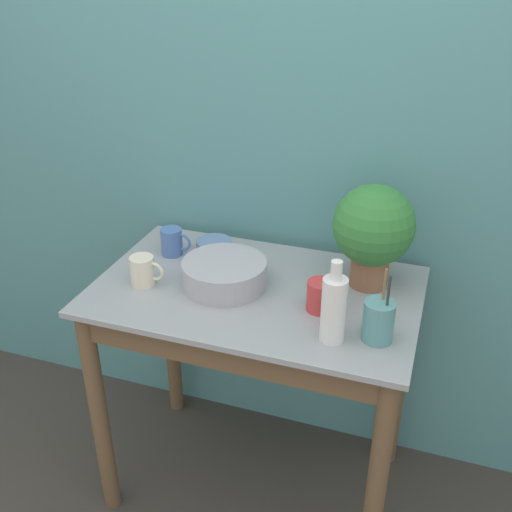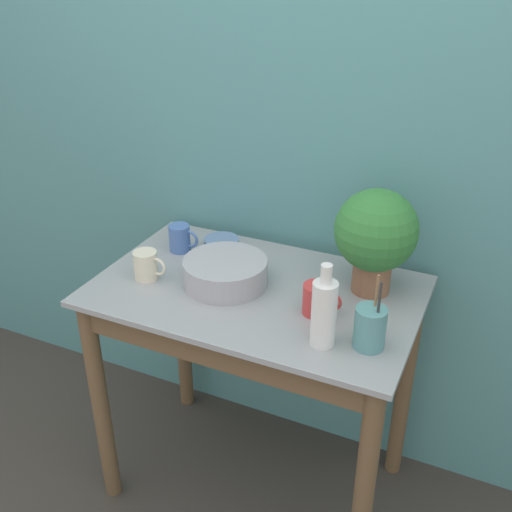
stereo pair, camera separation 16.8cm
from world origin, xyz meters
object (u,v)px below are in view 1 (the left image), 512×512
Objects in this scene: bowl_wash_large at (224,274)px; mug_blue at (172,242)px; potted_plant at (373,229)px; bottle_tall at (334,308)px; utensil_cup at (379,321)px; bowl_small_blue at (214,246)px; mug_cream at (143,271)px; mug_red at (321,296)px.

bowl_wash_large is 0.30m from mug_blue.
bottle_tall is at bearing -97.85° from potted_plant.
utensil_cup reaches higher than bowl_wash_large.
bowl_wash_large is at bearing -59.48° from bowl_small_blue.
bowl_wash_large is at bearing 16.97° from mug_cream.
utensil_cup is at bearing -14.93° from bowl_wash_large.
mug_cream is 0.32m from bowl_small_blue.
bottle_tall reaches higher than mug_cream.
utensil_cup reaches higher than mug_red.
mug_cream is at bearing -176.34° from mug_red.
bottle_tall is 1.97× the size of bowl_small_blue.
mug_blue is 0.94× the size of mug_red.
potted_plant is 0.36m from bottle_tall.
mug_blue is at bearing 150.72° from bowl_wash_large.
mug_cream reaches higher than bowl_wash_large.
mug_cream is 0.54× the size of utensil_cup.
utensil_cup is at bearing 18.88° from bottle_tall.
bowl_wash_large is 2.42× the size of mug_blue.
utensil_cup is (0.52, -0.14, 0.02)m from bowl_wash_large.
mug_blue is at bearing 162.62° from mug_red.
bottle_tall is at bearing -36.84° from bowl_small_blue.
bottle_tall is 0.16m from mug_red.
bottle_tall is (0.40, -0.18, 0.06)m from bowl_wash_large.
mug_red reaches higher than bowl_small_blue.
potted_plant is 2.84× the size of mug_red.
potted_plant is at bearing 1.25° from mug_blue.
mug_blue is 0.98× the size of mug_cream.
mug_red is (0.33, -0.04, 0.01)m from bowl_wash_large.
bottle_tall is at bearing -8.92° from mug_cream.
mug_blue reaches higher than bowl_small_blue.
potted_plant is at bearing 60.54° from mug_red.
mug_blue is 0.83m from utensil_cup.
utensil_cup is (0.12, 0.04, -0.04)m from bottle_tall.
bowl_wash_large is 0.33m from mug_red.
mug_cream is (-0.25, -0.08, 0.01)m from bowl_wash_large.
mug_red reaches higher than bowl_wash_large.
mug_red is 0.56× the size of utensil_cup.
potted_plant is 0.60m from bowl_small_blue.
mug_cream is at bearing 171.08° from bottle_tall.
potted_plant is 3.01× the size of mug_blue.
bottle_tall reaches higher than bowl_small_blue.
potted_plant reaches higher than mug_blue.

